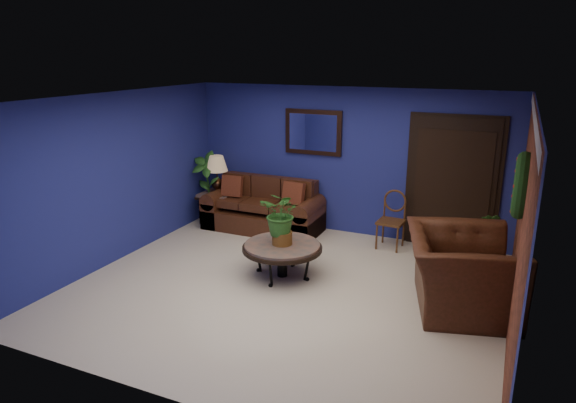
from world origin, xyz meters
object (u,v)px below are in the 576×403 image
at_px(sofa, 265,212).
at_px(side_chair, 392,216).
at_px(coffee_table, 282,248).
at_px(end_table, 218,200).
at_px(table_lamp, 217,170).
at_px(armchair, 461,272).

xyz_separation_m(sofa, side_chair, (2.26, 0.04, 0.22)).
relative_size(sofa, coffee_table, 1.84).
height_order(end_table, table_lamp, table_lamp).
relative_size(sofa, side_chair, 2.22).
bearing_deg(armchair, coffee_table, 76.54).
height_order(table_lamp, side_chair, table_lamp).
bearing_deg(coffee_table, end_table, 140.86).
distance_m(table_lamp, side_chair, 3.25).
bearing_deg(coffee_table, sofa, 123.36).
bearing_deg(table_lamp, end_table, -18.43).
bearing_deg(armchair, table_lamp, 54.95).
relative_size(coffee_table, armchair, 0.77).
xyz_separation_m(coffee_table, end_table, (-2.08, 1.69, 0.01)).
height_order(sofa, end_table, sofa).
height_order(sofa, table_lamp, table_lamp).
bearing_deg(armchair, end_table, 54.95).
bearing_deg(coffee_table, side_chair, 57.31).
height_order(coffee_table, end_table, end_table).
bearing_deg(side_chair, coffee_table, -119.06).
relative_size(coffee_table, side_chair, 1.20).
xyz_separation_m(end_table, side_chair, (3.21, 0.07, 0.09)).
relative_size(table_lamp, armchair, 0.46).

